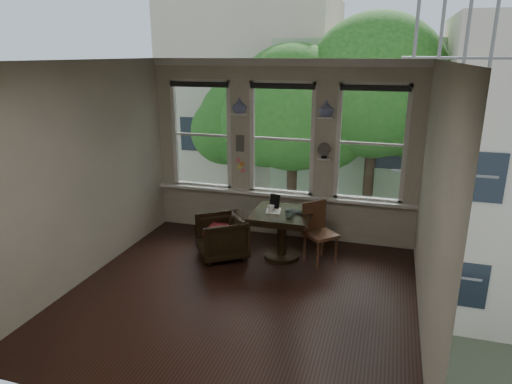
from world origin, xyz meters
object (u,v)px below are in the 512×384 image
(armchair_left, at_px, (222,237))
(mug, at_px, (271,209))
(table, at_px, (282,235))
(side_chair_right, at_px, (321,234))
(laptop, at_px, (294,213))

(armchair_left, bearing_deg, mug, 72.26)
(table, height_order, side_chair_right, side_chair_right)
(table, xyz_separation_m, mug, (-0.17, -0.03, 0.43))
(laptop, xyz_separation_m, mug, (-0.35, -0.03, 0.04))
(mug, bearing_deg, table, 8.68)
(table, relative_size, laptop, 2.90)
(armchair_left, xyz_separation_m, mug, (0.73, 0.22, 0.47))
(table, relative_size, side_chair_right, 0.98)
(side_chair_right, relative_size, mug, 8.52)
(side_chair_right, height_order, laptop, side_chair_right)
(side_chair_right, xyz_separation_m, mug, (-0.77, -0.03, 0.34))
(table, relative_size, armchair_left, 1.23)
(table, bearing_deg, side_chair_right, 0.78)
(laptop, distance_m, mug, 0.35)
(armchair_left, distance_m, laptop, 1.19)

